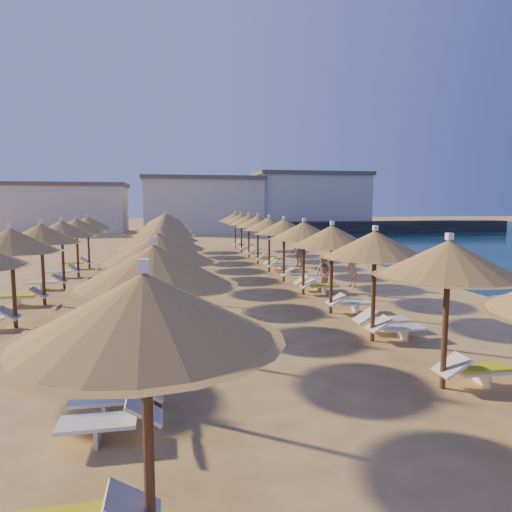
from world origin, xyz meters
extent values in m
plane|color=#E5B864|center=(0.00, 0.00, 0.00)|extent=(220.00, 220.00, 0.00)
cube|color=black|center=(27.26, 38.65, 0.75)|extent=(30.15, 5.37, 1.50)
cube|color=beige|center=(-15.78, 47.60, 3.00)|extent=(15.00, 8.00, 6.00)
cube|color=#59514C|center=(-15.78, 47.60, 6.25)|extent=(15.60, 8.48, 0.50)
cube|color=beige|center=(1.90, 44.06, 3.40)|extent=(15.00, 8.00, 6.80)
cube|color=#59514C|center=(1.90, 44.06, 7.05)|extent=(15.60, 8.48, 0.50)
cube|color=beige|center=(17.01, 44.99, 3.80)|extent=(15.00, 8.00, 7.60)
cube|color=#59514C|center=(17.01, 44.99, 7.85)|extent=(15.60, 8.48, 0.50)
cylinder|color=brown|center=(2.84, -8.81, 1.28)|extent=(0.12, 0.12, 2.55)
cone|color=olive|center=(2.84, -8.81, 2.66)|extent=(2.71, 2.71, 0.71)
cone|color=olive|center=(2.84, -8.81, 2.36)|extent=(2.93, 2.93, 0.12)
cube|color=white|center=(2.84, -8.81, 3.08)|extent=(0.12, 0.12, 0.14)
cylinder|color=brown|center=(2.84, -5.54, 1.28)|extent=(0.12, 0.12, 2.55)
cone|color=olive|center=(2.84, -5.54, 2.66)|extent=(2.71, 2.71, 0.71)
cone|color=olive|center=(2.84, -5.54, 2.36)|extent=(2.93, 2.93, 0.12)
cube|color=white|center=(2.84, -5.54, 3.08)|extent=(0.12, 0.12, 0.14)
cylinder|color=brown|center=(2.84, -2.27, 1.28)|extent=(0.12, 0.12, 2.55)
cone|color=olive|center=(2.84, -2.27, 2.66)|extent=(2.71, 2.71, 0.71)
cone|color=olive|center=(2.84, -2.27, 2.36)|extent=(2.93, 2.93, 0.12)
cube|color=white|center=(2.84, -2.27, 3.08)|extent=(0.12, 0.12, 0.14)
cylinder|color=brown|center=(2.84, 1.00, 1.28)|extent=(0.12, 0.12, 2.55)
cone|color=olive|center=(2.84, 1.00, 2.66)|extent=(2.71, 2.71, 0.71)
cone|color=olive|center=(2.84, 1.00, 2.36)|extent=(2.93, 2.93, 0.12)
cube|color=white|center=(2.84, 1.00, 3.08)|extent=(0.12, 0.12, 0.14)
cylinder|color=brown|center=(2.84, 4.27, 1.28)|extent=(0.12, 0.12, 2.55)
cone|color=olive|center=(2.84, 4.27, 2.66)|extent=(2.71, 2.71, 0.71)
cone|color=olive|center=(2.84, 4.27, 2.36)|extent=(2.93, 2.93, 0.12)
cube|color=white|center=(2.84, 4.27, 3.08)|extent=(0.12, 0.12, 0.14)
cylinder|color=brown|center=(2.84, 7.54, 1.28)|extent=(0.12, 0.12, 2.55)
cone|color=olive|center=(2.84, 7.54, 2.66)|extent=(2.71, 2.71, 0.71)
cone|color=olive|center=(2.84, 7.54, 2.36)|extent=(2.93, 2.93, 0.12)
cube|color=white|center=(2.84, 7.54, 3.08)|extent=(0.12, 0.12, 0.14)
cylinder|color=brown|center=(2.84, 10.81, 1.28)|extent=(0.12, 0.12, 2.55)
cone|color=olive|center=(2.84, 10.81, 2.66)|extent=(2.71, 2.71, 0.71)
cone|color=olive|center=(2.84, 10.81, 2.36)|extent=(2.93, 2.93, 0.12)
cube|color=white|center=(2.84, 10.81, 3.08)|extent=(0.12, 0.12, 0.14)
cylinder|color=brown|center=(2.84, 14.08, 1.28)|extent=(0.12, 0.12, 2.55)
cone|color=olive|center=(2.84, 14.08, 2.66)|extent=(2.71, 2.71, 0.71)
cone|color=olive|center=(2.84, 14.08, 2.36)|extent=(2.93, 2.93, 0.12)
cube|color=white|center=(2.84, 14.08, 3.08)|extent=(0.12, 0.12, 0.14)
cylinder|color=brown|center=(2.84, 17.35, 1.28)|extent=(0.12, 0.12, 2.55)
cone|color=olive|center=(2.84, 17.35, 2.66)|extent=(2.71, 2.71, 0.71)
cone|color=olive|center=(2.84, 17.35, 2.36)|extent=(2.93, 2.93, 0.12)
cube|color=white|center=(2.84, 17.35, 3.08)|extent=(0.12, 0.12, 0.14)
cylinder|color=brown|center=(2.84, 20.62, 1.28)|extent=(0.12, 0.12, 2.55)
cone|color=olive|center=(2.84, 20.62, 2.66)|extent=(2.71, 2.71, 0.71)
cone|color=olive|center=(2.84, 20.62, 2.36)|extent=(2.93, 2.93, 0.12)
cube|color=white|center=(2.84, 20.62, 3.08)|extent=(0.12, 0.12, 0.14)
cylinder|color=brown|center=(-2.80, -12.08, 1.28)|extent=(0.12, 0.12, 2.55)
cone|color=olive|center=(-2.80, -12.08, 2.66)|extent=(2.71, 2.71, 0.71)
cone|color=olive|center=(-2.80, -12.08, 2.36)|extent=(2.93, 2.93, 0.12)
cube|color=white|center=(-2.80, -12.08, 3.08)|extent=(0.12, 0.12, 0.14)
cylinder|color=brown|center=(-2.80, -8.81, 1.28)|extent=(0.12, 0.12, 2.55)
cone|color=olive|center=(-2.80, -8.81, 2.66)|extent=(2.71, 2.71, 0.71)
cone|color=olive|center=(-2.80, -8.81, 2.36)|extent=(2.93, 2.93, 0.12)
cube|color=white|center=(-2.80, -8.81, 3.08)|extent=(0.12, 0.12, 0.14)
cylinder|color=brown|center=(-2.80, -5.54, 1.28)|extent=(0.12, 0.12, 2.55)
cone|color=olive|center=(-2.80, -5.54, 2.66)|extent=(2.71, 2.71, 0.71)
cone|color=olive|center=(-2.80, -5.54, 2.36)|extent=(2.93, 2.93, 0.12)
cube|color=white|center=(-2.80, -5.54, 3.08)|extent=(0.12, 0.12, 0.14)
cylinder|color=brown|center=(-2.80, -2.27, 1.28)|extent=(0.12, 0.12, 2.55)
cone|color=olive|center=(-2.80, -2.27, 2.66)|extent=(2.71, 2.71, 0.71)
cone|color=olive|center=(-2.80, -2.27, 2.36)|extent=(2.93, 2.93, 0.12)
cube|color=white|center=(-2.80, -2.27, 3.08)|extent=(0.12, 0.12, 0.14)
cylinder|color=brown|center=(-2.80, 1.00, 1.28)|extent=(0.12, 0.12, 2.55)
cone|color=olive|center=(-2.80, 1.00, 2.66)|extent=(2.71, 2.71, 0.71)
cone|color=olive|center=(-2.80, 1.00, 2.36)|extent=(2.93, 2.93, 0.12)
cube|color=white|center=(-2.80, 1.00, 3.08)|extent=(0.12, 0.12, 0.14)
cylinder|color=brown|center=(-2.80, 4.27, 1.28)|extent=(0.12, 0.12, 2.55)
cone|color=olive|center=(-2.80, 4.27, 2.66)|extent=(2.71, 2.71, 0.71)
cone|color=olive|center=(-2.80, 4.27, 2.36)|extent=(2.93, 2.93, 0.12)
cube|color=white|center=(-2.80, 4.27, 3.08)|extent=(0.12, 0.12, 0.14)
cylinder|color=brown|center=(-2.80, 7.54, 1.28)|extent=(0.12, 0.12, 2.55)
cone|color=olive|center=(-2.80, 7.54, 2.66)|extent=(2.71, 2.71, 0.71)
cone|color=olive|center=(-2.80, 7.54, 2.36)|extent=(2.93, 2.93, 0.12)
cube|color=white|center=(-2.80, 7.54, 3.08)|extent=(0.12, 0.12, 0.14)
cylinder|color=brown|center=(-2.80, 10.81, 1.28)|extent=(0.12, 0.12, 2.55)
cone|color=olive|center=(-2.80, 10.81, 2.66)|extent=(2.71, 2.71, 0.71)
cone|color=olive|center=(-2.80, 10.81, 2.36)|extent=(2.93, 2.93, 0.12)
cube|color=white|center=(-2.80, 10.81, 3.08)|extent=(0.12, 0.12, 0.14)
cylinder|color=brown|center=(-2.80, 14.08, 1.28)|extent=(0.12, 0.12, 2.55)
cone|color=olive|center=(-2.80, 14.08, 2.66)|extent=(2.71, 2.71, 0.71)
cone|color=olive|center=(-2.80, 14.08, 2.36)|extent=(2.93, 2.93, 0.12)
cube|color=white|center=(-2.80, 14.08, 3.08)|extent=(0.12, 0.12, 0.14)
cylinder|color=brown|center=(-2.80, 17.35, 1.28)|extent=(0.12, 0.12, 2.55)
cone|color=olive|center=(-2.80, 17.35, 2.66)|extent=(2.71, 2.71, 0.71)
cone|color=olive|center=(-2.80, 17.35, 2.36)|extent=(2.93, 2.93, 0.12)
cube|color=white|center=(-2.80, 17.35, 3.08)|extent=(0.12, 0.12, 0.14)
cylinder|color=brown|center=(-2.80, 20.62, 1.28)|extent=(0.12, 0.12, 2.55)
cone|color=olive|center=(-2.80, 20.62, 2.66)|extent=(2.71, 2.71, 0.71)
cone|color=olive|center=(-2.80, 20.62, 2.36)|extent=(2.93, 2.93, 0.12)
cube|color=white|center=(-2.80, 20.62, 3.08)|extent=(0.12, 0.12, 0.14)
cylinder|color=brown|center=(-7.15, -2.27, 1.28)|extent=(0.12, 0.12, 2.55)
cone|color=olive|center=(-7.15, -2.27, 2.66)|extent=(2.71, 2.71, 0.71)
cone|color=olive|center=(-7.15, -2.27, 2.36)|extent=(2.93, 2.93, 0.12)
cube|color=white|center=(-7.15, -2.27, 3.08)|extent=(0.12, 0.12, 0.14)
cylinder|color=brown|center=(-7.15, 1.00, 1.28)|extent=(0.12, 0.12, 2.55)
cone|color=olive|center=(-7.15, 1.00, 2.66)|extent=(2.71, 2.71, 0.71)
cone|color=olive|center=(-7.15, 1.00, 2.36)|extent=(2.93, 2.93, 0.12)
cube|color=white|center=(-7.15, 1.00, 3.08)|extent=(0.12, 0.12, 0.14)
cylinder|color=brown|center=(-7.15, 4.27, 1.28)|extent=(0.12, 0.12, 2.55)
cone|color=olive|center=(-7.15, 4.27, 2.66)|extent=(2.71, 2.71, 0.71)
cone|color=olive|center=(-7.15, 4.27, 2.36)|extent=(2.93, 2.93, 0.12)
cube|color=white|center=(-7.15, 4.27, 3.08)|extent=(0.12, 0.12, 0.14)
cylinder|color=brown|center=(-7.15, 7.54, 1.28)|extent=(0.12, 0.12, 2.55)
cone|color=olive|center=(-7.15, 7.54, 2.66)|extent=(2.71, 2.71, 0.71)
cone|color=olive|center=(-7.15, 7.54, 2.36)|extent=(2.93, 2.93, 0.12)
cube|color=white|center=(-7.15, 7.54, 3.08)|extent=(0.12, 0.12, 0.14)
cylinder|color=brown|center=(-7.15, 10.81, 1.28)|extent=(0.12, 0.12, 2.55)
cone|color=olive|center=(-7.15, 10.81, 2.66)|extent=(2.71, 2.71, 0.71)
cone|color=olive|center=(-7.15, 10.81, 2.36)|extent=(2.93, 2.93, 0.12)
cube|color=white|center=(-7.15, 10.81, 3.08)|extent=(0.12, 0.12, 0.14)
cube|color=white|center=(-2.99, -12.08, 0.46)|extent=(0.58, 0.57, 0.40)
cube|color=white|center=(3.74, -8.81, 0.32)|extent=(1.20, 0.57, 0.06)
cube|color=white|center=(3.74, -8.81, 0.16)|extent=(0.06, 0.51, 0.32)
cube|color=white|center=(3.03, -8.81, 0.46)|extent=(0.58, 0.57, 0.40)
cube|color=yellow|center=(3.74, -8.81, 0.38)|extent=(1.15, 0.53, 0.05)
cube|color=white|center=(-3.70, -8.81, 0.32)|extent=(1.20, 0.57, 0.06)
cube|color=white|center=(-3.70, -8.81, 0.16)|extent=(0.06, 0.51, 0.32)
cube|color=white|center=(-2.99, -8.81, 0.46)|extent=(0.58, 0.57, 0.40)
cube|color=white|center=(-3.70, -9.71, 0.32)|extent=(1.20, 0.57, 0.06)
cube|color=white|center=(-3.70, -9.71, 0.16)|extent=(0.06, 0.51, 0.32)
cube|color=white|center=(-2.99, -9.71, 0.46)|extent=(0.58, 0.57, 0.40)
cube|color=white|center=(3.74, -5.54, 0.32)|extent=(1.20, 0.57, 0.06)
cube|color=white|center=(3.74, -5.54, 0.16)|extent=(0.06, 0.51, 0.32)
cube|color=white|center=(3.03, -5.54, 0.46)|extent=(0.58, 0.57, 0.40)
cube|color=white|center=(3.74, -4.64, 0.32)|extent=(1.20, 0.57, 0.06)
cube|color=white|center=(3.74, -4.64, 0.16)|extent=(0.06, 0.51, 0.32)
cube|color=white|center=(3.03, -4.64, 0.46)|extent=(0.58, 0.57, 0.40)
cube|color=white|center=(-3.70, -5.54, 0.32)|extent=(1.20, 0.57, 0.06)
cube|color=white|center=(-3.70, -5.54, 0.16)|extent=(0.06, 0.51, 0.32)
cube|color=white|center=(-2.99, -5.54, 0.46)|extent=(0.58, 0.57, 0.40)
cube|color=white|center=(3.74, -2.27, 0.32)|extent=(1.20, 0.57, 0.06)
cube|color=white|center=(3.74, -2.27, 0.16)|extent=(0.06, 0.51, 0.32)
cube|color=white|center=(3.03, -2.27, 0.46)|extent=(0.58, 0.57, 0.40)
cube|color=white|center=(-3.70, -2.27, 0.32)|extent=(1.20, 0.57, 0.06)
cube|color=white|center=(-3.70, -2.27, 0.16)|extent=(0.06, 0.51, 0.32)
cube|color=white|center=(-2.99, -2.27, 0.46)|extent=(0.58, 0.57, 0.40)
cube|color=white|center=(-3.70, -3.17, 0.32)|extent=(1.20, 0.57, 0.06)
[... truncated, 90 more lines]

